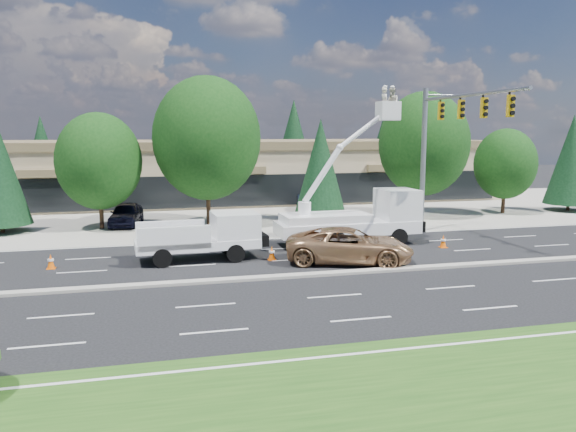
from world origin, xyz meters
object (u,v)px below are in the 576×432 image
object	(u,v)px
utility_pickup	(207,241)
bucket_truck	(360,212)
signal_mast	(442,136)
minivan	(350,245)

from	to	relation	value
utility_pickup	bucket_truck	xyz separation A→B (m)	(8.84, 1.89, 0.91)
utility_pickup	signal_mast	bearing A→B (deg)	7.29
signal_mast	bucket_truck	world-z (taller)	signal_mast
bucket_truck	minivan	bearing A→B (deg)	-117.65
utility_pickup	bucket_truck	world-z (taller)	bucket_truck
signal_mast	utility_pickup	bearing A→B (deg)	-169.18
bucket_truck	utility_pickup	bearing A→B (deg)	-168.69
bucket_truck	minivan	world-z (taller)	bucket_truck
signal_mast	bucket_truck	distance (m)	6.88
minivan	bucket_truck	bearing A→B (deg)	-6.99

